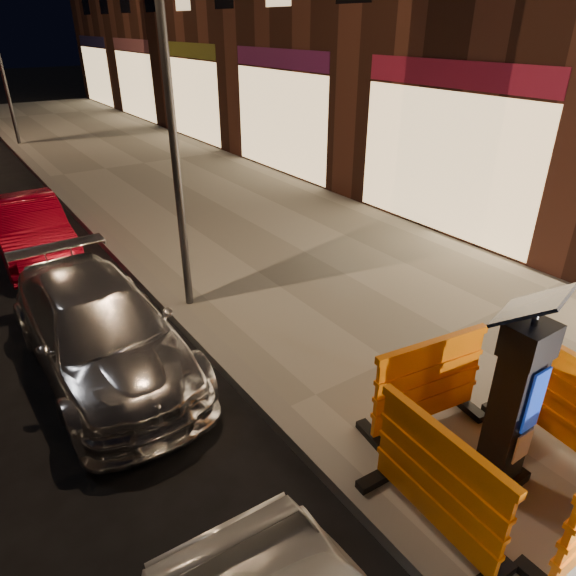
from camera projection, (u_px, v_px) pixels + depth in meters
ground_plane at (280, 421)px, 6.03m from camera, size 120.00×120.00×0.00m
sidewalk at (450, 337)px, 7.51m from camera, size 6.00×60.00×0.15m
kerb at (280, 416)px, 5.99m from camera, size 0.30×60.00×0.15m
parking_kiosk at (515, 399)px, 4.61m from camera, size 0.68×0.68×2.00m
barrier_back at (428, 384)px, 5.51m from camera, size 1.50×0.78×1.11m
barrier_kerbside at (437, 482)px, 4.34m from camera, size 0.66×1.46×1.11m
barrier_bldgside at (561, 399)px, 5.29m from camera, size 0.76×1.49×1.11m
car_silver at (108, 368)px, 6.95m from camera, size 1.72×4.15×1.20m
car_red at (36, 256)px, 10.28m from camera, size 1.27×3.55×1.16m
street_lamp_mid at (170, 107)px, 6.90m from camera, size 0.12×0.12×6.00m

